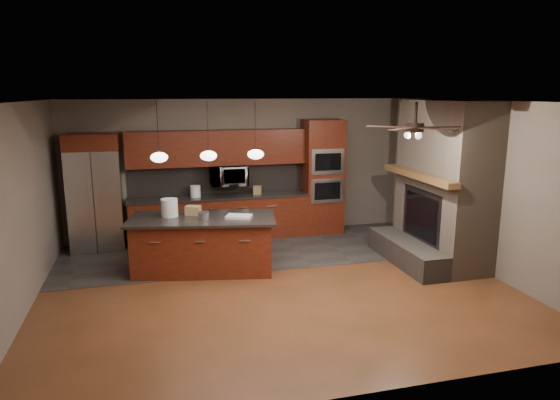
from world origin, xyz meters
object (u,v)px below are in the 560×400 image
object	(u,v)px
kitchen_island	(203,244)
white_bucket	(169,208)
refrigerator	(95,193)
counter_box	(257,190)
paint_can	(203,216)
oven_tower	(323,177)
paint_tray	(239,217)
microwave	(229,175)
counter_bucket	(195,191)
cardboard_box	(193,210)

from	to	relation	value
kitchen_island	white_bucket	bearing A→B (deg)	170.15
refrigerator	counter_box	distance (m)	3.10
paint_can	counter_box	size ratio (longest dim) A/B	1.09
oven_tower	paint_tray	world-z (taller)	oven_tower
refrigerator	paint_tray	world-z (taller)	refrigerator
white_bucket	paint_tray	world-z (taller)	white_bucket
microwave	counter_bucket	xyz separation A→B (m)	(-0.68, -0.05, -0.29)
paint_tray	counter_box	world-z (taller)	counter_box
paint_tray	counter_bucket	world-z (taller)	counter_bucket
white_bucket	counter_box	size ratio (longest dim) A/B	1.68
paint_can	paint_tray	world-z (taller)	paint_can
counter_bucket	counter_box	world-z (taller)	counter_bucket
counter_bucket	kitchen_island	bearing A→B (deg)	-91.75
refrigerator	cardboard_box	size ratio (longest dim) A/B	9.22
microwave	paint_tray	bearing A→B (deg)	-94.37
paint_tray	paint_can	bearing A→B (deg)	-159.58
refrigerator	kitchen_island	xyz separation A→B (m)	(1.80, -1.68, -0.63)
kitchen_island	counter_bucket	bearing A→B (deg)	99.23
white_bucket	counter_bucket	xyz separation A→B (m)	(0.57, 1.57, -0.05)
white_bucket	paint_can	distance (m)	0.63
white_bucket	oven_tower	bearing A→B (deg)	25.90
kitchen_island	cardboard_box	xyz separation A→B (m)	(-0.13, 0.21, 0.53)
paint_can	counter_bucket	distance (m)	1.93
refrigerator	counter_box	size ratio (longest dim) A/B	12.50
white_bucket	microwave	bearing A→B (deg)	52.47
paint_tray	counter_bucket	distance (m)	2.02
counter_bucket	counter_box	distance (m)	1.24
cardboard_box	counter_bucket	distance (m)	1.56
paint_can	counter_box	distance (m)	2.28
cardboard_box	counter_bucket	bearing A→B (deg)	106.05
microwave	counter_box	world-z (taller)	microwave
kitchen_island	refrigerator	bearing A→B (deg)	147.88
microwave	refrigerator	xyz separation A→B (m)	(-2.53, -0.13, -0.20)
white_bucket	counter_box	bearing A→B (deg)	40.07
refrigerator	microwave	bearing A→B (deg)	2.96
counter_bucket	microwave	bearing A→B (deg)	4.21
refrigerator	paint_can	bearing A→B (deg)	-45.63
cardboard_box	counter_box	size ratio (longest dim) A/B	1.36
counter_bucket	counter_box	bearing A→B (deg)	-2.31
refrigerator	counter_bucket	world-z (taller)	refrigerator
paint_tray	counter_box	bearing A→B (deg)	92.03
oven_tower	paint_tray	xyz separation A→B (m)	(-2.13, -1.94, -0.25)
refrigerator	white_bucket	size ratio (longest dim) A/B	7.43
oven_tower	white_bucket	xyz separation A→B (m)	(-3.22, -1.56, -0.12)
oven_tower	paint_can	bearing A→B (deg)	-144.62
microwave	kitchen_island	size ratio (longest dim) A/B	0.29
refrigerator	cardboard_box	world-z (taller)	refrigerator
oven_tower	counter_box	distance (m)	1.43
microwave	cardboard_box	bearing A→B (deg)	-118.17
microwave	counter_bucket	distance (m)	0.74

